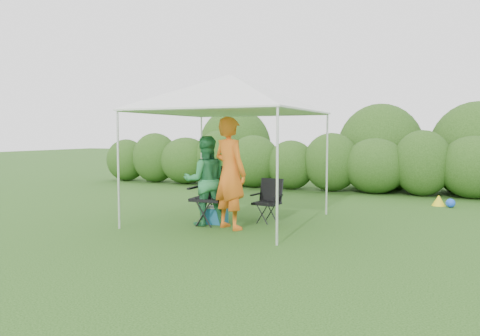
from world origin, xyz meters
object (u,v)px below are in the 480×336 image
at_px(woman, 205,181).
at_px(chair_left, 211,191).
at_px(cooler, 217,215).
at_px(chair_right, 269,197).
at_px(man, 230,173).
at_px(canopy, 231,94).

bearing_deg(woman, chair_left, -142.51).
bearing_deg(cooler, woman, -142.08).
bearing_deg(chair_right, man, -107.62).
distance_m(chair_right, cooler, 1.06).
distance_m(canopy, chair_left, 1.90).
bearing_deg(canopy, chair_right, 19.16).
height_order(chair_right, chair_left, chair_left).
distance_m(chair_right, woman, 1.28).
relative_size(chair_left, woman, 0.66).
distance_m(man, woman, 0.61).
distance_m(canopy, chair_right, 2.12).
distance_m(canopy, cooler, 2.33).
height_order(chair_left, woman, woman).
xyz_separation_m(canopy, man, (0.30, -0.67, -1.46)).
height_order(chair_right, man, man).
distance_m(man, cooler, 0.98).
height_order(canopy, chair_left, canopy).
bearing_deg(woman, chair_right, -176.39).
xyz_separation_m(man, cooler, (-0.42, 0.29, -0.83)).
distance_m(woman, cooler, 0.70).
relative_size(canopy, woman, 1.87).
bearing_deg(woman, man, 131.66).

